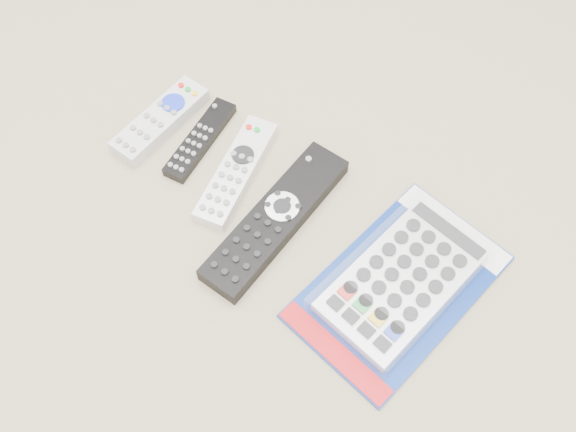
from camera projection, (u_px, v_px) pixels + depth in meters
The scene contains 5 objects.
remote_small_grey at pixel (160, 120), 0.97m from camera, with size 0.06×0.17×0.03m.
remote_slim_black at pixel (200, 140), 0.95m from camera, with size 0.05×0.16×0.02m.
remote_silver_dvd at pixel (236, 171), 0.92m from camera, with size 0.08×0.20×0.02m.
remote_large_black at pixel (276, 219), 0.88m from camera, with size 0.08×0.26×0.03m.
jumbo_remote_packaged at pixel (402, 280), 0.83m from camera, with size 0.22×0.31×0.04m.
Camera 1 is at (0.28, -0.38, 0.77)m, focal length 40.00 mm.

